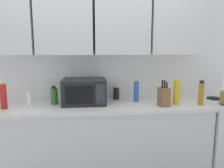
# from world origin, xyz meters

# --- Properties ---
(wall_back_with_cabinets) EXTENTS (3.42, 0.38, 2.60)m
(wall_back_with_cabinets) POSITION_xyz_m (-0.00, -0.07, 1.58)
(wall_back_with_cabinets) COLOR white
(wall_back_with_cabinets) RESTS_ON ground_plane
(counter_run) EXTENTS (2.55, 0.63, 0.90)m
(counter_run) POSITION_xyz_m (0.00, -0.30, 0.45)
(counter_run) COLOR silver
(counter_run) RESTS_ON ground_plane
(microwave) EXTENTS (0.48, 0.37, 0.28)m
(microwave) POSITION_xyz_m (-0.12, -0.24, 1.04)
(microwave) COLOR black
(microwave) RESTS_ON counter_run
(knife_block) EXTENTS (0.12, 0.13, 0.29)m
(knife_block) POSITION_xyz_m (0.74, -0.44, 1.00)
(knife_block) COLOR brown
(knife_block) RESTS_ON counter_run
(bottle_soy_dark) EXTENTS (0.07, 0.07, 0.17)m
(bottle_soy_dark) POSITION_xyz_m (0.27, -0.08, 0.98)
(bottle_soy_dark) COLOR black
(bottle_soy_dark) RESTS_ON counter_run
(bottle_white_jar) EXTENTS (0.06, 0.06, 0.18)m
(bottle_white_jar) POSITION_xyz_m (-0.70, -0.32, 0.98)
(bottle_white_jar) COLOR white
(bottle_white_jar) RESTS_ON counter_run
(bottle_amber_vinegar) EXTENTS (0.06, 0.06, 0.27)m
(bottle_amber_vinegar) POSITION_xyz_m (1.17, -0.44, 1.03)
(bottle_amber_vinegar) COLOR #AD701E
(bottle_amber_vinegar) RESTS_ON counter_run
(bottle_green_oil) EXTENTS (0.08, 0.08, 0.21)m
(bottle_green_oil) POSITION_xyz_m (-0.45, -0.24, 0.99)
(bottle_green_oil) COLOR #386B2D
(bottle_green_oil) RESTS_ON counter_run
(bottle_yellow_mustard) EXTENTS (0.08, 0.08, 0.28)m
(bottle_yellow_mustard) POSITION_xyz_m (0.91, -0.38, 1.03)
(bottle_yellow_mustard) COLOR gold
(bottle_yellow_mustard) RESTS_ON counter_run
(bottle_red_sauce) EXTENTS (0.07, 0.07, 0.28)m
(bottle_red_sauce) POSITION_xyz_m (-0.94, -0.38, 1.03)
(bottle_red_sauce) COLOR red
(bottle_red_sauce) RESTS_ON counter_run
(bottle_blue_cleaner) EXTENTS (0.06, 0.06, 0.27)m
(bottle_blue_cleaner) POSITION_xyz_m (0.49, -0.22, 1.03)
(bottle_blue_cleaner) COLOR #2D56B7
(bottle_blue_cleaner) RESTS_ON counter_run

